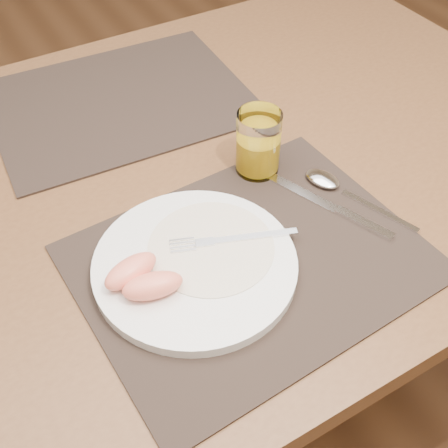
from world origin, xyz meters
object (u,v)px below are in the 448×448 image
placemat_far (120,101)px  spoon (331,183)px  plate (195,265)px  placemat_near (251,260)px  fork (223,240)px  knife (336,209)px  juice_glass (258,146)px  table (184,205)px

placemat_far → spoon: (0.19, -0.38, 0.01)m
plate → spoon: plate is taller
plate → spoon: bearing=8.6°
placemat_near → fork: size_ratio=2.66×
knife → juice_glass: juice_glass is taller
table → knife: 0.27m
plate → juice_glass: bearing=35.8°
plate → spoon: (0.25, 0.04, -0.00)m
spoon → plate: bearing=-171.4°
placemat_far → fork: size_ratio=2.66×
placemat_far → fork: bearing=-92.8°
placemat_near → fork: bearing=124.3°
plate → spoon: size_ratio=1.44×
placemat_near → fork: (-0.02, 0.04, 0.02)m
table → plate: 0.23m
table → fork: 0.21m
placemat_near → juice_glass: juice_glass is taller
placemat_far → juice_glass: bearing=-68.5°
table → juice_glass: juice_glass is taller
placemat_near → plate: 0.08m
fork → knife: size_ratio=0.80×
knife → fork: bearing=173.9°
spoon → juice_glass: 0.12m
fork → juice_glass: juice_glass is taller
plate → juice_glass: size_ratio=2.64×
knife → spoon: bearing=61.7°
fork → spoon: (0.21, 0.03, -0.01)m
placemat_near → placemat_far: size_ratio=1.00×
table → spoon: spoon is taller
table → placemat_near: placemat_near is taller
placemat_far → knife: bearing=-69.2°
placemat_far → placemat_near: bearing=-89.4°
plate → knife: (0.23, -0.01, -0.01)m
fork → table: bearing=80.5°
table → placemat_near: (-0.01, -0.22, 0.09)m
spoon → placemat_near: bearing=-161.1°
placemat_far → spoon: 0.42m
plate → knife: size_ratio=1.28×
placemat_far → juice_glass: 0.31m
placemat_near → spoon: (0.18, 0.06, 0.01)m
placemat_near → knife: (0.16, 0.02, 0.00)m
table → spoon: (0.18, -0.16, 0.09)m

